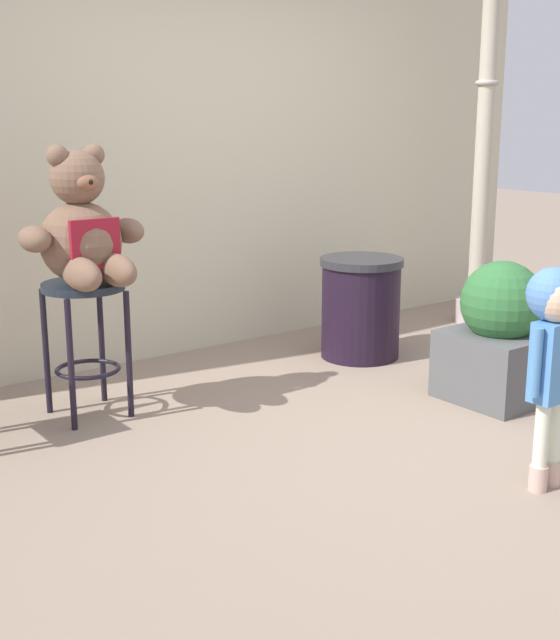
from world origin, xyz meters
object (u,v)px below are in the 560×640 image
(child_walking, at_px, (555,331))
(lamppost, at_px, (483,158))
(bar_stool_with_teddy, at_px, (85,319))
(teddy_bear, at_px, (83,233))
(planter_with_shrub, at_px, (500,337))
(trash_bin, at_px, (361,307))

(child_walking, distance_m, lamppost, 3.05)
(child_walking, bearing_deg, bar_stool_with_teddy, -161.82)
(bar_stool_with_teddy, xyz_separation_m, teddy_bear, (0.00, -0.03, 0.46))
(teddy_bear, xyz_separation_m, child_walking, (1.16, -1.99, -0.28))
(teddy_bear, distance_m, child_walking, 2.33)
(planter_with_shrub, bearing_deg, teddy_bear, 150.06)
(teddy_bear, xyz_separation_m, trash_bin, (1.91, -0.02, -0.65))
(teddy_bear, relative_size, planter_with_shrub, 0.89)
(teddy_bear, height_order, trash_bin, teddy_bear)
(bar_stool_with_teddy, distance_m, teddy_bear, 0.46)
(trash_bin, bearing_deg, teddy_bear, 179.36)
(child_walking, xyz_separation_m, planter_with_shrub, (0.78, 0.87, -0.34))
(trash_bin, height_order, lamppost, lamppost)
(trash_bin, bearing_deg, bar_stool_with_teddy, 178.39)
(teddy_bear, xyz_separation_m, planter_with_shrub, (1.94, -1.12, -0.62))
(trash_bin, bearing_deg, child_walking, -110.61)
(child_walking, height_order, lamppost, lamppost)
(lamppost, height_order, planter_with_shrub, lamppost)
(trash_bin, bearing_deg, lamppost, 7.22)
(lamppost, bearing_deg, trash_bin, -172.78)
(teddy_bear, distance_m, lamppost, 3.28)
(bar_stool_with_teddy, xyz_separation_m, child_walking, (1.16, -2.03, 0.17))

